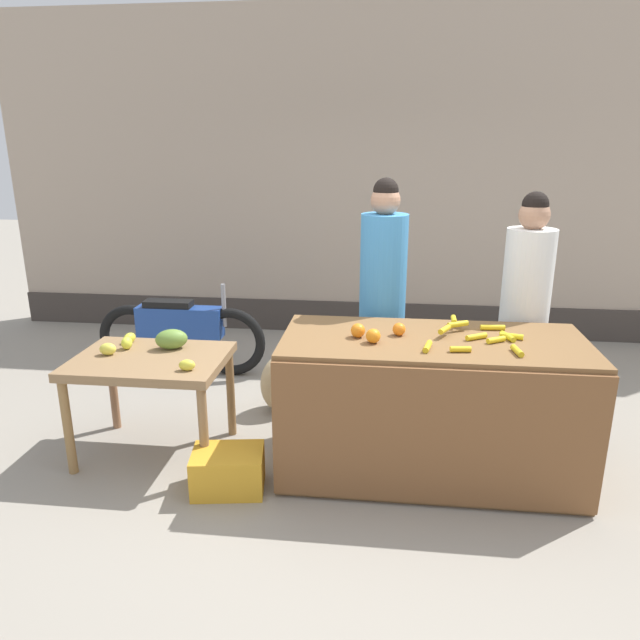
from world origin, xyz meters
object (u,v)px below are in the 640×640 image
at_px(vendor_woman_blue_shirt, 382,305).
at_px(vendor_woman_white_shirt, 523,317).
at_px(produce_sack, 282,383).
at_px(parked_motorcycle, 181,332).
at_px(produce_crate, 228,471).

xyz_separation_m(vendor_woman_blue_shirt, vendor_woman_white_shirt, (1.01, -0.04, -0.04)).
bearing_deg(produce_sack, vendor_woman_blue_shirt, -6.82).
xyz_separation_m(parked_motorcycle, produce_crate, (0.95, -1.85, -0.27)).
height_order(produce_crate, produce_sack, produce_sack).
bearing_deg(vendor_woman_white_shirt, produce_sack, 175.70).
distance_m(parked_motorcycle, produce_sack, 1.30).
bearing_deg(produce_crate, parked_motorcycle, 117.11).
xyz_separation_m(produce_crate, produce_sack, (0.13, 1.16, 0.11)).
distance_m(vendor_woman_white_shirt, produce_crate, 2.31).
bearing_deg(produce_sack, parked_motorcycle, 147.31).
xyz_separation_m(parked_motorcycle, produce_sack, (1.08, -0.69, -0.16)).
distance_m(vendor_woman_blue_shirt, produce_crate, 1.62).
height_order(parked_motorcycle, produce_crate, parked_motorcycle).
bearing_deg(vendor_woman_blue_shirt, parked_motorcycle, 157.12).
xyz_separation_m(vendor_woman_blue_shirt, produce_sack, (-0.78, 0.09, -0.70)).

